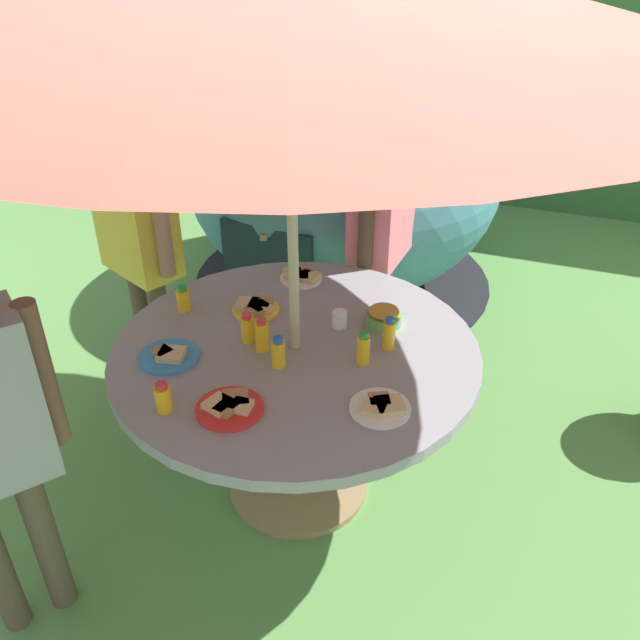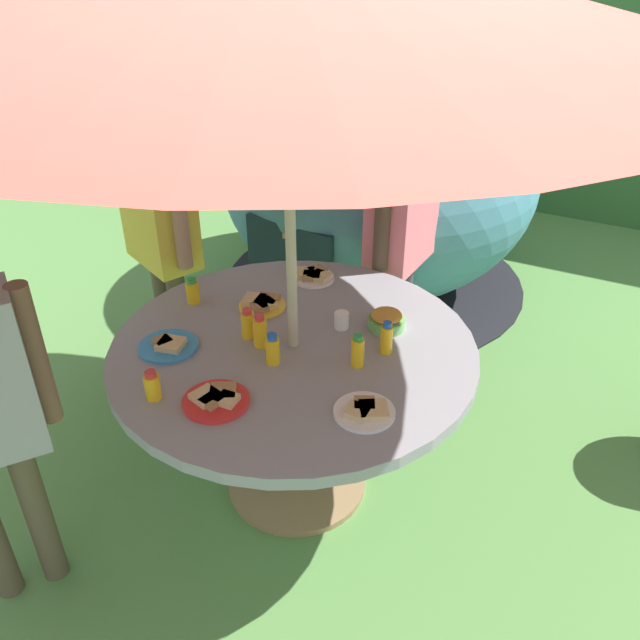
{
  "view_description": "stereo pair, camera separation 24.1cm",
  "coord_description": "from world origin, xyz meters",
  "px_view_note": "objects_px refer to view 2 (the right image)",
  "views": [
    {
      "loc": [
        0.76,
        -1.82,
        2.07
      ],
      "look_at": [
        0.06,
        0.09,
        0.78
      ],
      "focal_mm": 37.03,
      "sensor_mm": 36.0,
      "label": 1
    },
    {
      "loc": [
        0.98,
        -1.73,
        2.07
      ],
      "look_at": [
        0.06,
        0.09,
        0.78
      ],
      "focal_mm": 37.03,
      "sensor_mm": 36.0,
      "label": 2
    }
  ],
  "objects_px": {
    "child_in_pink_shirt": "(403,208)",
    "plate_front_edge": "(365,411)",
    "snack_bowl": "(387,320)",
    "juice_bottle_spot_b": "(193,291)",
    "juice_bottle_mid_right": "(387,338)",
    "juice_bottle_far_right": "(152,386)",
    "cup_near": "(342,320)",
    "juice_bottle_center_front": "(260,332)",
    "plate_near_right": "(168,345)",
    "wooden_chair": "(340,238)",
    "plate_center_back": "(313,276)",
    "plate_near_left": "(262,304)",
    "juice_bottle_spot_a": "(358,351)",
    "juice_bottle_back_edge": "(273,350)",
    "juice_bottle_far_left": "(248,324)",
    "child_in_yellow_shirt": "(157,206)",
    "garden_table": "(294,370)",
    "plate_mid_left": "(216,399)",
    "dome_tent": "(378,174)"
  },
  "relations": [
    {
      "from": "child_in_pink_shirt",
      "to": "plate_front_edge",
      "type": "relative_size",
      "value": 7.31
    },
    {
      "from": "snack_bowl",
      "to": "juice_bottle_spot_b",
      "type": "bearing_deg",
      "value": -167.43
    },
    {
      "from": "juice_bottle_mid_right",
      "to": "juice_bottle_far_right",
      "type": "bearing_deg",
      "value": -134.78
    },
    {
      "from": "snack_bowl",
      "to": "juice_bottle_far_right",
      "type": "relative_size",
      "value": 1.32
    },
    {
      "from": "juice_bottle_far_right",
      "to": "cup_near",
      "type": "bearing_deg",
      "value": 60.91
    },
    {
      "from": "juice_bottle_center_front",
      "to": "plate_near_right",
      "type": "bearing_deg",
      "value": -150.63
    },
    {
      "from": "wooden_chair",
      "to": "plate_center_back",
      "type": "bearing_deg",
      "value": -90.94
    },
    {
      "from": "plate_near_left",
      "to": "juice_bottle_mid_right",
      "type": "xyz_separation_m",
      "value": [
        0.56,
        -0.07,
        0.04
      ]
    },
    {
      "from": "wooden_chair",
      "to": "juice_bottle_spot_a",
      "type": "height_order",
      "value": "wooden_chair"
    },
    {
      "from": "juice_bottle_back_edge",
      "to": "juice_bottle_spot_a",
      "type": "height_order",
      "value": "juice_bottle_spot_a"
    },
    {
      "from": "child_in_pink_shirt",
      "to": "juice_bottle_spot_a",
      "type": "height_order",
      "value": "child_in_pink_shirt"
    },
    {
      "from": "wooden_chair",
      "to": "plate_center_back",
      "type": "distance_m",
      "value": 0.8
    },
    {
      "from": "juice_bottle_mid_right",
      "to": "juice_bottle_spot_a",
      "type": "xyz_separation_m",
      "value": [
        -0.06,
        -0.12,
        -0.0
      ]
    },
    {
      "from": "snack_bowl",
      "to": "juice_bottle_far_left",
      "type": "relative_size",
      "value": 1.17
    },
    {
      "from": "plate_center_back",
      "to": "juice_bottle_spot_a",
      "type": "distance_m",
      "value": 0.65
    },
    {
      "from": "child_in_yellow_shirt",
      "to": "plate_center_back",
      "type": "distance_m",
      "value": 0.78
    },
    {
      "from": "plate_near_left",
      "to": "juice_bottle_far_left",
      "type": "height_order",
      "value": "juice_bottle_far_left"
    },
    {
      "from": "garden_table",
      "to": "juice_bottle_far_right",
      "type": "bearing_deg",
      "value": -118.46
    },
    {
      "from": "plate_center_back",
      "to": "cup_near",
      "type": "bearing_deg",
      "value": -47.24
    },
    {
      "from": "plate_center_back",
      "to": "juice_bottle_spot_b",
      "type": "bearing_deg",
      "value": -131.42
    },
    {
      "from": "plate_near_left",
      "to": "juice_bottle_spot_b",
      "type": "distance_m",
      "value": 0.28
    },
    {
      "from": "juice_bottle_far_right",
      "to": "juice_bottle_mid_right",
      "type": "xyz_separation_m",
      "value": [
        0.58,
        0.58,
        0.01
      ]
    },
    {
      "from": "juice_bottle_spot_b",
      "to": "plate_mid_left",
      "type": "bearing_deg",
      "value": -47.71
    },
    {
      "from": "juice_bottle_mid_right",
      "to": "juice_bottle_spot_b",
      "type": "bearing_deg",
      "value": -178.58
    },
    {
      "from": "plate_near_left",
      "to": "juice_bottle_back_edge",
      "type": "bearing_deg",
      "value": -53.16
    },
    {
      "from": "juice_bottle_mid_right",
      "to": "juice_bottle_spot_b",
      "type": "xyz_separation_m",
      "value": [
        -0.82,
        -0.02,
        -0.01
      ]
    },
    {
      "from": "garden_table",
      "to": "child_in_yellow_shirt",
      "type": "bearing_deg",
      "value": 155.8
    },
    {
      "from": "dome_tent",
      "to": "child_in_yellow_shirt",
      "type": "bearing_deg",
      "value": -103.29
    },
    {
      "from": "juice_bottle_far_left",
      "to": "plate_front_edge",
      "type": "bearing_deg",
      "value": -20.42
    },
    {
      "from": "child_in_pink_shirt",
      "to": "plate_center_back",
      "type": "distance_m",
      "value": 0.53
    },
    {
      "from": "child_in_yellow_shirt",
      "to": "juice_bottle_back_edge",
      "type": "relative_size",
      "value": 12.38
    },
    {
      "from": "child_in_yellow_shirt",
      "to": "juice_bottle_far_left",
      "type": "distance_m",
      "value": 0.88
    },
    {
      "from": "plate_center_back",
      "to": "juice_bottle_back_edge",
      "type": "bearing_deg",
      "value": -75.75
    },
    {
      "from": "juice_bottle_center_front",
      "to": "plate_front_edge",
      "type": "bearing_deg",
      "value": -20.0
    },
    {
      "from": "juice_bottle_back_edge",
      "to": "juice_bottle_spot_a",
      "type": "xyz_separation_m",
      "value": [
        0.27,
        0.12,
        0.0
      ]
    },
    {
      "from": "plate_mid_left",
      "to": "juice_bottle_far_left",
      "type": "relative_size",
      "value": 1.84
    },
    {
      "from": "plate_mid_left",
      "to": "cup_near",
      "type": "relative_size",
      "value": 3.41
    },
    {
      "from": "plate_center_back",
      "to": "juice_bottle_far_left",
      "type": "height_order",
      "value": "juice_bottle_far_left"
    },
    {
      "from": "plate_center_back",
      "to": "juice_bottle_back_edge",
      "type": "height_order",
      "value": "juice_bottle_back_edge"
    },
    {
      "from": "juice_bottle_far_right",
      "to": "juice_bottle_spot_b",
      "type": "relative_size",
      "value": 0.99
    },
    {
      "from": "garden_table",
      "to": "juice_bottle_far_left",
      "type": "bearing_deg",
      "value": -170.52
    },
    {
      "from": "child_in_yellow_shirt",
      "to": "juice_bottle_far_left",
      "type": "relative_size",
      "value": 12.21
    },
    {
      "from": "snack_bowl",
      "to": "juice_bottle_center_front",
      "type": "bearing_deg",
      "value": -138.85
    },
    {
      "from": "plate_mid_left",
      "to": "juice_bottle_spot_b",
      "type": "distance_m",
      "value": 0.66
    },
    {
      "from": "child_in_pink_shirt",
      "to": "juice_bottle_back_edge",
      "type": "xyz_separation_m",
      "value": [
        -0.08,
        -1.04,
        -0.15
      ]
    },
    {
      "from": "plate_front_edge",
      "to": "juice_bottle_back_edge",
      "type": "relative_size",
      "value": 1.68
    },
    {
      "from": "dome_tent",
      "to": "juice_bottle_spot_b",
      "type": "xyz_separation_m",
      "value": [
        -0.1,
        -1.7,
        0.04
      ]
    },
    {
      "from": "wooden_chair",
      "to": "juice_bottle_back_edge",
      "type": "height_order",
      "value": "wooden_chair"
    },
    {
      "from": "juice_bottle_spot_b",
      "to": "cup_near",
      "type": "bearing_deg",
      "value": 8.86
    },
    {
      "from": "juice_bottle_mid_right",
      "to": "juice_bottle_back_edge",
      "type": "relative_size",
      "value": 1.08
    }
  ]
}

